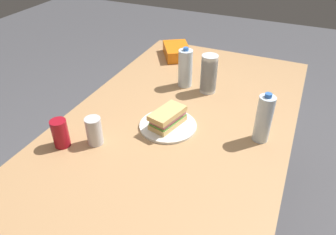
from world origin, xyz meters
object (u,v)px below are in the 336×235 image
(sandwich, at_px, (168,117))
(water_bottle_tall, at_px, (185,68))
(soda_can_red, at_px, (60,133))
(plastic_cup_stack, at_px, (209,74))
(water_bottle_spare, at_px, (264,119))
(paper_plate, at_px, (168,126))
(soda_can_silver, at_px, (94,131))
(chip_bag, at_px, (177,51))
(dining_table, at_px, (177,134))

(sandwich, distance_m, water_bottle_tall, 0.40)
(sandwich, height_order, soda_can_red, soda_can_red)
(plastic_cup_stack, bearing_deg, water_bottle_spare, 47.78)
(paper_plate, distance_m, soda_can_red, 0.46)
(soda_can_silver, bearing_deg, water_bottle_tall, 165.63)
(sandwich, distance_m, water_bottle_spare, 0.40)
(soda_can_silver, bearing_deg, water_bottle_spare, 115.90)
(sandwich, relative_size, chip_bag, 0.87)
(sandwich, xyz_separation_m, soda_can_silver, (0.22, -0.23, 0.01))
(plastic_cup_stack, xyz_separation_m, water_bottle_spare, (0.30, 0.33, 0.00))
(sandwich, xyz_separation_m, water_bottle_tall, (-0.40, -0.07, 0.05))
(soda_can_red, height_order, chip_bag, soda_can_red)
(sandwich, height_order, plastic_cup_stack, plastic_cup_stack)
(soda_can_red, distance_m, water_bottle_spare, 0.83)
(sandwich, xyz_separation_m, plastic_cup_stack, (-0.38, 0.06, 0.05))
(paper_plate, relative_size, sandwich, 1.28)
(soda_can_red, bearing_deg, soda_can_silver, 120.40)
(dining_table, height_order, plastic_cup_stack, plastic_cup_stack)
(soda_can_red, bearing_deg, sandwich, 129.82)
(paper_plate, relative_size, water_bottle_tall, 1.18)
(plastic_cup_stack, distance_m, soda_can_silver, 0.67)
(chip_bag, relative_size, plastic_cup_stack, 1.13)
(chip_bag, xyz_separation_m, soda_can_silver, (0.95, 0.03, 0.03))
(sandwich, distance_m, plastic_cup_stack, 0.39)
(sandwich, bearing_deg, dining_table, 162.55)
(sandwich, height_order, soda_can_silver, soda_can_silver)
(water_bottle_tall, relative_size, soda_can_silver, 1.78)
(soda_can_red, height_order, water_bottle_tall, water_bottle_tall)
(dining_table, bearing_deg, plastic_cup_stack, 172.72)
(paper_plate, xyz_separation_m, water_bottle_spare, (-0.08, 0.39, 0.10))
(soda_can_silver, bearing_deg, soda_can_red, -59.60)
(paper_plate, distance_m, soda_can_silver, 0.33)
(dining_table, distance_m, water_bottle_tall, 0.39)
(water_bottle_tall, height_order, plastic_cup_stack, water_bottle_tall)
(dining_table, height_order, water_bottle_spare, water_bottle_spare)
(water_bottle_tall, bearing_deg, sandwich, 10.54)
(dining_table, xyz_separation_m, plastic_cup_stack, (-0.32, 0.04, 0.18))
(soda_can_red, height_order, soda_can_silver, same)
(water_bottle_spare, bearing_deg, dining_table, -87.76)
(chip_bag, bearing_deg, paper_plate, -12.28)
(water_bottle_spare, bearing_deg, sandwich, -78.34)
(plastic_cup_stack, xyz_separation_m, soda_can_silver, (0.60, -0.29, -0.04))
(dining_table, relative_size, soda_can_silver, 14.41)
(soda_can_red, distance_m, water_bottle_tall, 0.74)
(chip_bag, distance_m, plastic_cup_stack, 0.48)
(paper_plate, distance_m, water_bottle_tall, 0.41)
(paper_plate, relative_size, soda_can_silver, 2.10)
(dining_table, distance_m, soda_can_red, 0.53)
(dining_table, distance_m, chip_bag, 0.73)
(sandwich, xyz_separation_m, soda_can_red, (0.29, -0.35, 0.01))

